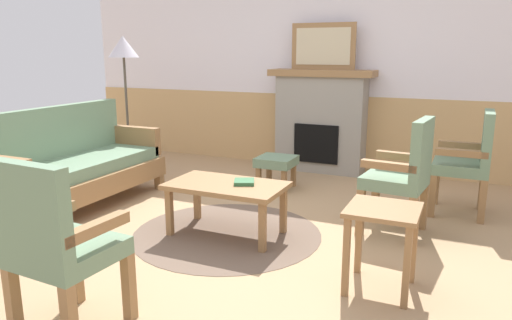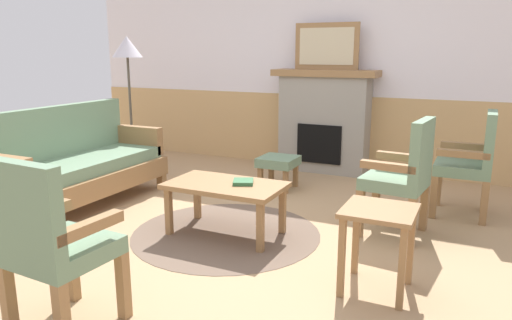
% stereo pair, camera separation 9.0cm
% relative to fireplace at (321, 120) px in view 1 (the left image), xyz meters
% --- Properties ---
extents(ground_plane, '(14.00, 14.00, 0.00)m').
position_rel_fireplace_xyz_m(ground_plane, '(0.00, -2.35, -0.65)').
color(ground_plane, tan).
extents(wall_back, '(7.20, 0.14, 2.70)m').
position_rel_fireplace_xyz_m(wall_back, '(0.00, 0.25, 0.66)').
color(wall_back, white).
rests_on(wall_back, ground_plane).
extents(fireplace, '(1.30, 0.44, 1.28)m').
position_rel_fireplace_xyz_m(fireplace, '(0.00, 0.00, 0.00)').
color(fireplace, gray).
rests_on(fireplace, ground_plane).
extents(framed_picture, '(0.80, 0.04, 0.56)m').
position_rel_fireplace_xyz_m(framed_picture, '(0.00, 0.00, 0.91)').
color(framed_picture, olive).
rests_on(framed_picture, fireplace).
extents(couch, '(0.70, 1.80, 0.98)m').
position_rel_fireplace_xyz_m(couch, '(-1.73, -2.40, -0.26)').
color(couch, olive).
rests_on(couch, ground_plane).
extents(coffee_table, '(0.96, 0.56, 0.44)m').
position_rel_fireplace_xyz_m(coffee_table, '(-0.06, -2.45, -0.27)').
color(coffee_table, olive).
rests_on(coffee_table, ground_plane).
extents(round_rug, '(1.58, 1.58, 0.01)m').
position_rel_fireplace_xyz_m(round_rug, '(-0.06, -2.45, -0.65)').
color(round_rug, brown).
rests_on(round_rug, ground_plane).
extents(book_on_table, '(0.22, 0.22, 0.03)m').
position_rel_fireplace_xyz_m(book_on_table, '(0.07, -2.39, -0.20)').
color(book_on_table, '#33663D').
rests_on(book_on_table, coffee_table).
extents(footstool, '(0.40, 0.40, 0.36)m').
position_rel_fireplace_xyz_m(footstool, '(-0.20, -1.00, -0.37)').
color(footstool, olive).
rests_on(footstool, ground_plane).
extents(armchair_near_fireplace, '(0.53, 0.53, 0.98)m').
position_rel_fireplace_xyz_m(armchair_near_fireplace, '(1.26, -1.84, -0.11)').
color(armchair_near_fireplace, olive).
rests_on(armchair_near_fireplace, ground_plane).
extents(armchair_by_window_left, '(0.48, 0.48, 0.98)m').
position_rel_fireplace_xyz_m(armchair_by_window_left, '(1.75, -1.08, -0.11)').
color(armchair_by_window_left, olive).
rests_on(armchair_by_window_left, ground_plane).
extents(armchair_front_left, '(0.51, 0.51, 0.98)m').
position_rel_fireplace_xyz_m(armchair_front_left, '(-0.19, -4.10, -0.11)').
color(armchair_front_left, olive).
rests_on(armchair_front_left, ground_plane).
extents(side_table, '(0.44, 0.44, 0.55)m').
position_rel_fireplace_xyz_m(side_table, '(1.27, -2.89, -0.22)').
color(side_table, olive).
rests_on(side_table, ground_plane).
extents(floor_lamp_by_couch, '(0.36, 0.36, 1.68)m').
position_rel_fireplace_xyz_m(floor_lamp_by_couch, '(-2.11, -1.15, 0.80)').
color(floor_lamp_by_couch, '#332D28').
rests_on(floor_lamp_by_couch, ground_plane).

